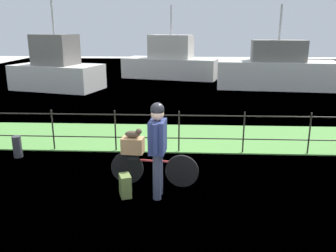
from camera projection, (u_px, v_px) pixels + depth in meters
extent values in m
plane|color=beige|center=(176.00, 197.00, 6.14)|extent=(60.00, 60.00, 0.00)
cube|color=#569342|center=(180.00, 137.00, 9.42)|extent=(27.00, 2.40, 0.03)
plane|color=#60849E|center=(183.00, 83.00, 18.60)|extent=(30.00, 30.00, 0.00)
cylinder|color=#28231E|center=(53.00, 130.00, 8.35)|extent=(0.04, 0.04, 1.00)
cylinder|color=#28231E|center=(115.00, 131.00, 8.28)|extent=(0.04, 0.04, 1.00)
cylinder|color=#28231E|center=(179.00, 132.00, 8.21)|extent=(0.04, 0.04, 1.00)
cylinder|color=#28231E|center=(244.00, 133.00, 8.14)|extent=(0.04, 0.04, 1.00)
cylinder|color=#28231E|center=(309.00, 134.00, 8.06)|extent=(0.04, 0.04, 1.00)
cylinder|color=#28231E|center=(179.00, 138.00, 8.25)|extent=(18.00, 0.03, 0.03)
cylinder|color=#28231E|center=(179.00, 115.00, 8.10)|extent=(18.00, 0.03, 0.03)
cylinder|color=black|center=(182.00, 171.00, 6.46)|extent=(0.62, 0.11, 0.62)
cylinder|color=black|center=(127.00, 168.00, 6.61)|extent=(0.62, 0.11, 0.62)
cylinder|color=#9E2D2D|center=(154.00, 161.00, 6.49)|extent=(0.81, 0.12, 0.04)
cube|color=black|center=(133.00, 158.00, 6.54)|extent=(0.21, 0.11, 0.06)
cube|color=slate|center=(133.00, 153.00, 6.51)|extent=(0.37, 0.20, 0.02)
cube|color=#A87F51|center=(133.00, 145.00, 6.47)|extent=(0.42, 0.31, 0.30)
ellipsoid|color=#4C3D2D|center=(132.00, 134.00, 6.41)|extent=(0.29, 0.17, 0.13)
sphere|color=#4C3D2D|center=(139.00, 131.00, 6.38)|extent=(0.11, 0.11, 0.11)
cylinder|color=#383D51|center=(159.00, 172.00, 6.16)|extent=(0.14, 0.14, 0.82)
cylinder|color=#383D51|center=(157.00, 177.00, 5.97)|extent=(0.14, 0.14, 0.82)
cube|color=navy|center=(158.00, 137.00, 5.87)|extent=(0.30, 0.42, 0.56)
cylinder|color=navy|center=(160.00, 131.00, 6.08)|extent=(0.10, 0.10, 0.50)
cylinder|color=navy|center=(155.00, 139.00, 5.66)|extent=(0.10, 0.10, 0.50)
sphere|color=tan|center=(157.00, 114.00, 5.77)|extent=(0.22, 0.22, 0.22)
sphere|color=black|center=(157.00, 109.00, 5.75)|extent=(0.23, 0.23, 0.23)
cube|color=olive|center=(125.00, 185.00, 6.13)|extent=(0.26, 0.32, 0.40)
cylinder|color=#38383D|center=(17.00, 147.00, 7.97)|extent=(0.20, 0.20, 0.49)
cube|color=silver|center=(171.00, 68.00, 20.41)|extent=(5.75, 3.41, 1.14)
cube|color=#B7B2A8|center=(171.00, 47.00, 20.08)|extent=(2.67, 2.03, 1.30)
cylinder|color=#B2B2B2|center=(171.00, 20.00, 19.69)|extent=(0.10, 0.10, 1.60)
cube|color=silver|center=(276.00, 75.00, 16.93)|extent=(5.76, 2.63, 1.30)
cube|color=slate|center=(278.00, 51.00, 16.62)|extent=(2.59, 1.69, 0.98)
cylinder|color=#B2B2B2|center=(281.00, 22.00, 16.26)|extent=(0.10, 0.10, 1.60)
cube|color=silver|center=(58.00, 77.00, 16.65)|extent=(4.45, 3.08, 1.16)
cube|color=slate|center=(55.00, 50.00, 16.30)|extent=(2.10, 1.88, 1.38)
cylinder|color=#B2B2B2|center=(52.00, 16.00, 15.89)|extent=(0.10, 0.10, 1.60)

